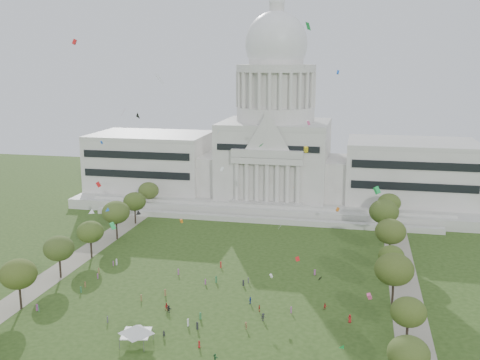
% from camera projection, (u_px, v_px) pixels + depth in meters
% --- Properties ---
extents(ground, '(400.00, 400.00, 0.00)m').
position_uv_depth(ground, '(199.00, 321.00, 130.10)').
color(ground, '#2B4516').
rests_on(ground, ground).
extents(capitol, '(160.00, 64.50, 91.30)m').
position_uv_depth(capitol, '(275.00, 150.00, 233.94)').
color(capitol, '#B9B6AC').
rests_on(capitol, ground).
extents(path_left, '(8.00, 160.00, 0.04)m').
position_uv_depth(path_left, '(74.00, 261.00, 168.70)').
color(path_left, gray).
rests_on(path_left, ground).
extents(path_right, '(8.00, 160.00, 0.04)m').
position_uv_depth(path_right, '(405.00, 288.00, 148.81)').
color(path_right, gray).
rests_on(path_right, ground).
extents(row_tree_r_0, '(7.67, 7.67, 10.91)m').
position_uv_depth(row_tree_r_0, '(409.00, 354.00, 100.44)').
color(row_tree_r_0, black).
rests_on(row_tree_r_0, ground).
extents(row_tree_l_1, '(8.86, 8.86, 12.59)m').
position_uv_depth(row_tree_l_1, '(18.00, 274.00, 134.51)').
color(row_tree_l_1, black).
rests_on(row_tree_l_1, ground).
extents(row_tree_r_1, '(7.58, 7.58, 10.78)m').
position_uv_depth(row_tree_r_1, '(408.00, 312.00, 117.24)').
color(row_tree_r_1, black).
rests_on(row_tree_r_1, ground).
extents(row_tree_l_2, '(8.42, 8.42, 11.97)m').
position_uv_depth(row_tree_l_2, '(59.00, 248.00, 154.17)').
color(row_tree_l_2, black).
rests_on(row_tree_l_2, ground).
extents(row_tree_r_2, '(9.55, 9.55, 13.58)m').
position_uv_depth(row_tree_r_2, '(394.00, 269.00, 135.57)').
color(row_tree_r_2, black).
rests_on(row_tree_r_2, ground).
extents(row_tree_l_3, '(8.12, 8.12, 11.55)m').
position_uv_depth(row_tree_l_3, '(90.00, 232.00, 169.91)').
color(row_tree_l_3, black).
rests_on(row_tree_l_3, ground).
extents(row_tree_r_3, '(7.01, 7.01, 9.98)m').
position_uv_depth(row_tree_r_3, '(391.00, 256.00, 152.36)').
color(row_tree_r_3, black).
rests_on(row_tree_r_3, ground).
extents(row_tree_l_4, '(9.29, 9.29, 13.21)m').
position_uv_depth(row_tree_l_4, '(116.00, 212.00, 187.34)').
color(row_tree_l_4, black).
rests_on(row_tree_l_4, ground).
extents(row_tree_r_4, '(9.19, 9.19, 13.06)m').
position_uv_depth(row_tree_r_4, '(391.00, 232.00, 166.68)').
color(row_tree_r_4, black).
rests_on(row_tree_r_4, ground).
extents(row_tree_l_5, '(8.33, 8.33, 11.85)m').
position_uv_depth(row_tree_l_5, '(135.00, 201.00, 205.54)').
color(row_tree_l_5, black).
rests_on(row_tree_l_5, ground).
extents(row_tree_r_5, '(9.82, 9.82, 13.96)m').
position_uv_depth(row_tree_r_5, '(384.00, 212.00, 186.06)').
color(row_tree_r_5, black).
rests_on(row_tree_r_5, ground).
extents(row_tree_l_6, '(8.19, 8.19, 11.64)m').
position_uv_depth(row_tree_l_6, '(149.00, 191.00, 223.23)').
color(row_tree_l_6, black).
rests_on(row_tree_l_6, ground).
extents(row_tree_r_6, '(8.42, 8.42, 11.97)m').
position_uv_depth(row_tree_r_6, '(389.00, 203.00, 202.98)').
color(row_tree_r_6, black).
rests_on(row_tree_r_6, ground).
extents(event_tent, '(9.48, 9.48, 4.54)m').
position_uv_depth(event_tent, '(136.00, 329.00, 118.67)').
color(event_tent, '#4C4C4C').
rests_on(event_tent, ground).
extents(person_0, '(1.13, 0.98, 1.95)m').
position_uv_depth(person_0, '(350.00, 319.00, 129.07)').
color(person_0, '#B21E1E').
rests_on(person_0, ground).
extents(person_2, '(0.88, 0.68, 1.61)m').
position_uv_depth(person_2, '(325.00, 306.00, 135.87)').
color(person_2, '#B21E1E').
rests_on(person_2, ground).
extents(person_3, '(1.17, 1.24, 1.74)m').
position_uv_depth(person_3, '(246.00, 326.00, 125.88)').
color(person_3, olive).
rests_on(person_3, ground).
extents(person_4, '(0.77, 1.19, 1.88)m').
position_uv_depth(person_4, '(250.00, 300.00, 138.90)').
color(person_4, navy).
rests_on(person_4, ground).
extents(person_5, '(1.81, 1.22, 1.81)m').
position_uv_depth(person_5, '(169.00, 309.00, 134.26)').
color(person_5, '#26262B').
rests_on(person_5, ground).
extents(person_6, '(0.63, 0.85, 1.58)m').
position_uv_depth(person_6, '(199.00, 344.00, 117.82)').
color(person_6, '#B21E1E').
rests_on(person_6, ground).
extents(person_7, '(0.75, 0.68, 1.69)m').
position_uv_depth(person_7, '(164.00, 334.00, 122.10)').
color(person_7, '#26262B').
rests_on(person_7, ground).
extents(person_8, '(1.01, 0.72, 1.90)m').
position_uv_depth(person_8, '(166.00, 307.00, 135.35)').
color(person_8, '#B21E1E').
rests_on(person_8, ground).
extents(person_9, '(1.33, 1.33, 1.92)m').
position_uv_depth(person_9, '(263.00, 317.00, 129.81)').
color(person_9, '#26262B').
rests_on(person_9, ground).
extents(person_10, '(0.53, 0.97, 1.65)m').
position_uv_depth(person_10, '(259.00, 308.00, 134.76)').
color(person_10, '#B21E1E').
rests_on(person_10, ground).
extents(person_11, '(1.55, 1.26, 1.58)m').
position_uv_depth(person_11, '(215.00, 357.00, 112.66)').
color(person_11, '#33723F').
rests_on(person_11, ground).
extents(distant_crowd, '(64.08, 39.76, 1.87)m').
position_uv_depth(distant_crowd, '(165.00, 288.00, 146.74)').
color(distant_crowd, '#994C8C').
rests_on(distant_crowd, ground).
extents(kite_swarm, '(82.78, 105.40, 64.60)m').
position_uv_depth(kite_swarm, '(208.00, 185.00, 132.69)').
color(kite_swarm, blue).
rests_on(kite_swarm, ground).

